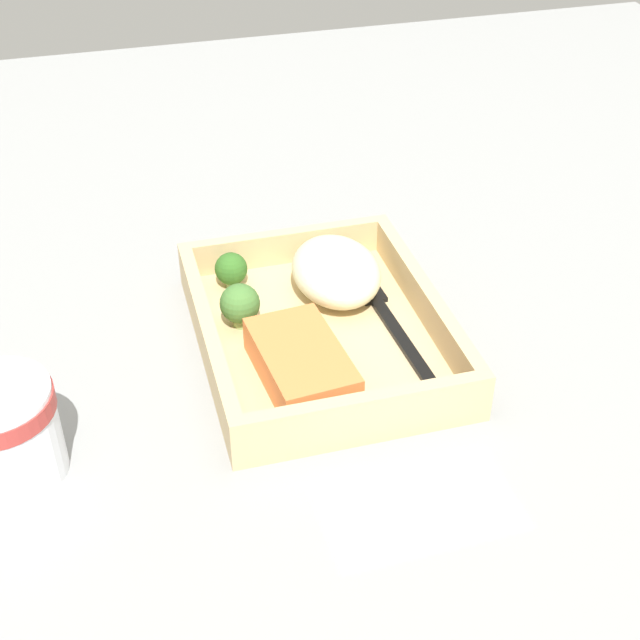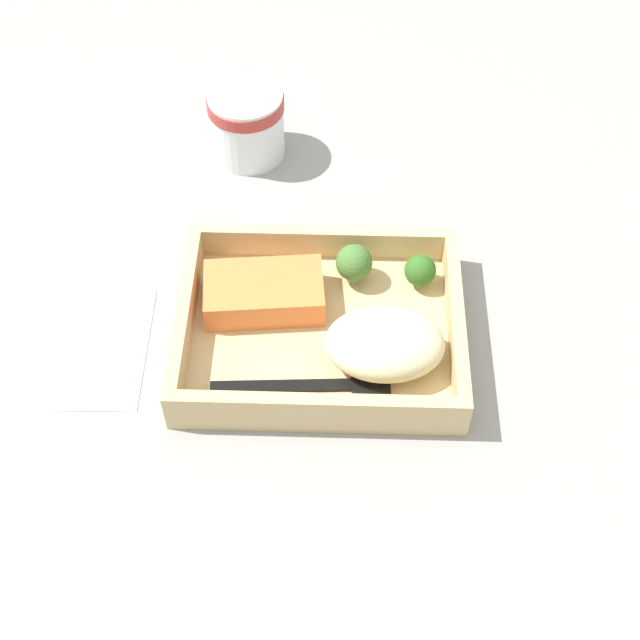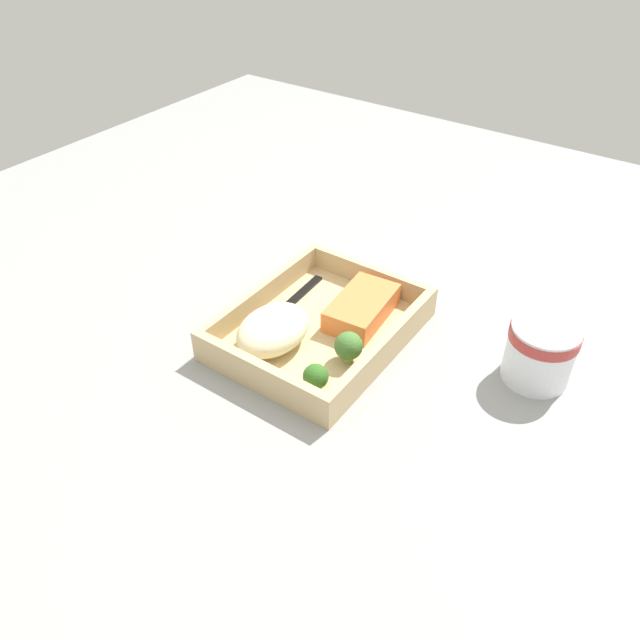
# 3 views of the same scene
# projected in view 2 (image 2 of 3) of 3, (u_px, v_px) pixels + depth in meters

# --- Properties ---
(ground_plane) EXTENTS (1.60, 1.60, 0.02)m
(ground_plane) POSITION_uv_depth(u_px,v_px,m) (320.00, 344.00, 0.84)
(ground_plane) COLOR gray
(takeout_tray) EXTENTS (0.26, 0.21, 0.01)m
(takeout_tray) POSITION_uv_depth(u_px,v_px,m) (320.00, 334.00, 0.83)
(takeout_tray) COLOR tan
(takeout_tray) RESTS_ON ground_plane
(tray_rim) EXTENTS (0.26, 0.21, 0.03)m
(tray_rim) POSITION_uv_depth(u_px,v_px,m) (320.00, 319.00, 0.81)
(tray_rim) COLOR tan
(tray_rim) RESTS_ON takeout_tray
(salmon_fillet) EXTENTS (0.12, 0.07, 0.03)m
(salmon_fillet) POSITION_uv_depth(u_px,v_px,m) (264.00, 293.00, 0.83)
(salmon_fillet) COLOR orange
(salmon_fillet) RESTS_ON takeout_tray
(mashed_potatoes) EXTENTS (0.11, 0.08, 0.05)m
(mashed_potatoes) POSITION_uv_depth(u_px,v_px,m) (385.00, 344.00, 0.78)
(mashed_potatoes) COLOR beige
(mashed_potatoes) RESTS_ON takeout_tray
(broccoli_floret_1) EXTENTS (0.04, 0.04, 0.04)m
(broccoli_floret_1) POSITION_uv_depth(u_px,v_px,m) (354.00, 263.00, 0.84)
(broccoli_floret_1) COLOR #86A15A
(broccoli_floret_1) RESTS_ON takeout_tray
(broccoli_floret_2) EXTENTS (0.03, 0.03, 0.03)m
(broccoli_floret_2) POSITION_uv_depth(u_px,v_px,m) (420.00, 271.00, 0.84)
(broccoli_floret_2) COLOR #7C985D
(broccoli_floret_2) RESTS_ON takeout_tray
(fork) EXTENTS (0.16, 0.02, 0.00)m
(fork) POSITION_uv_depth(u_px,v_px,m) (313.00, 386.00, 0.78)
(fork) COLOR black
(fork) RESTS_ON takeout_tray
(paper_cup) EXTENTS (0.08, 0.08, 0.08)m
(paper_cup) POSITION_uv_depth(u_px,v_px,m) (247.00, 121.00, 0.96)
(paper_cup) COLOR white
(paper_cup) RESTS_ON ground_plane
(receipt_slip) EXTENTS (0.08, 0.14, 0.00)m
(receipt_slip) POSITION_uv_depth(u_px,v_px,m) (105.00, 347.00, 0.82)
(receipt_slip) COLOR white
(receipt_slip) RESTS_ON ground_plane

